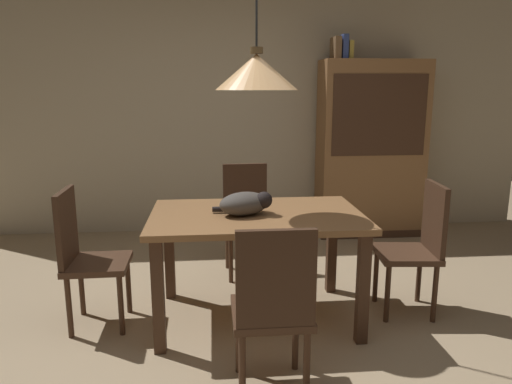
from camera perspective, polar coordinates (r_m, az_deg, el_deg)
ground at (r=3.06m, az=1.35°, el=-18.37°), size 10.00×10.00×0.00m
back_wall at (r=5.27m, az=-1.95°, el=11.08°), size 6.40×0.10×2.90m
dining_table at (r=3.19m, az=0.06°, el=-4.30°), size 1.40×0.90×0.75m
chair_right_side at (r=3.51m, az=18.82°, el=-5.77°), size 0.44×0.44×0.93m
chair_left_side at (r=3.33m, az=-19.81°, el=-6.83°), size 0.41×0.41×0.93m
chair_far_back at (r=4.07m, az=-1.15°, el=-2.64°), size 0.42×0.42×0.93m
chair_near_front at (r=2.42m, az=2.05°, el=-13.33°), size 0.40×0.40×0.93m
cat_sleeping at (r=3.11m, az=-1.22°, el=-1.36°), size 0.41×0.33×0.16m
pendant_lamp at (r=3.06m, az=0.07°, el=14.21°), size 0.52×0.52×1.30m
hutch_bookcase at (r=5.26m, az=13.53°, el=4.61°), size 1.12×0.45×1.85m
book_brown_thick at (r=5.11m, az=9.51°, el=16.61°), size 0.06×0.24×0.22m
book_blue_wide at (r=5.13m, az=10.36°, el=16.67°), size 0.06×0.24×0.24m
book_yellow_short at (r=5.15m, az=11.07°, el=16.30°), size 0.04×0.20×0.18m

